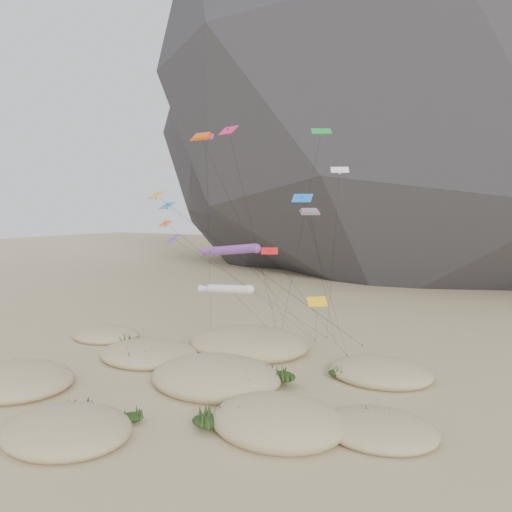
{
  "coord_description": "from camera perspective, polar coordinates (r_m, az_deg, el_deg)",
  "views": [
    {
      "loc": [
        29.17,
        -38.44,
        18.35
      ],
      "look_at": [
        1.74,
        12.0,
        12.87
      ],
      "focal_mm": 35.0,
      "sensor_mm": 36.0,
      "label": 1
    }
  ],
  "objects": [
    {
      "name": "ground",
      "position": [
        51.63,
        -8.39,
        -15.43
      ],
      "size": [
        500.0,
        500.0,
        0.0
      ],
      "primitive_type": "plane",
      "color": "#CCB789",
      "rests_on": "ground"
    },
    {
      "name": "orange_parafoil",
      "position": [
        60.99,
        -6.13,
        13.1
      ],
      "size": [
        6.02,
        16.54,
        27.33
      ],
      "color": "#DD480B",
      "rests_on": "ground"
    },
    {
      "name": "dune_grass",
      "position": [
        53.83,
        -6.65,
        -13.55
      ],
      "size": [
        42.8,
        25.98,
        1.56
      ],
      "color": "black",
      "rests_on": "ground"
    },
    {
      "name": "kite_stakes",
      "position": [
        70.22,
        4.25,
        -9.58
      ],
      "size": [
        22.13,
        7.44,
        0.3
      ],
      "color": "#3F2D1E",
      "rests_on": "ground"
    },
    {
      "name": "rainbow_tube_kite",
      "position": [
        60.53,
        -2.72,
        0.71
      ],
      "size": [
        10.19,
        13.33,
        14.25
      ],
      "color": "#F31945",
      "rests_on": "ground"
    },
    {
      "name": "rock_headland",
      "position": [
        167.84,
        21.05,
        24.0
      ],
      "size": [
        226.37,
        148.64,
        177.5
      ],
      "color": "black",
      "rests_on": "ground"
    },
    {
      "name": "white_tube_kite",
      "position": [
        55.18,
        -3.34,
        -3.78
      ],
      "size": [
        7.64,
        17.15,
        10.26
      ],
      "color": "silver",
      "rests_on": "ground"
    },
    {
      "name": "multi_parafoil",
      "position": [
        51.11,
        6.25,
        4.7
      ],
      "size": [
        3.77,
        17.12,
        18.41
      ],
      "color": "red",
      "rests_on": "ground"
    },
    {
      "name": "dunes",
      "position": [
        55.98,
        -6.33,
        -12.94
      ],
      "size": [
        51.78,
        40.03,
        3.78
      ],
      "color": "#CCB789",
      "rests_on": "ground"
    },
    {
      "name": "delta_kites",
      "position": [
        57.56,
        -2.39,
        5.96
      ],
      "size": [
        23.72,
        20.82,
        27.47
      ],
      "color": "red",
      "rests_on": "ground"
    }
  ]
}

